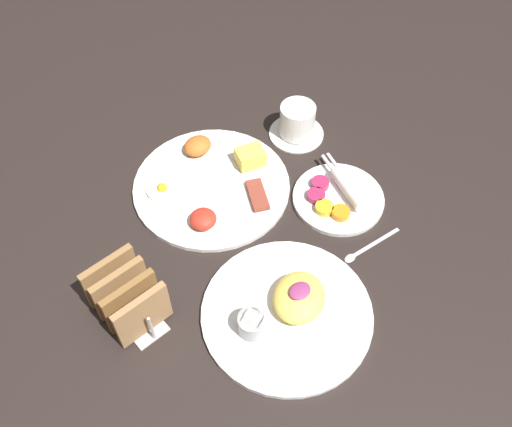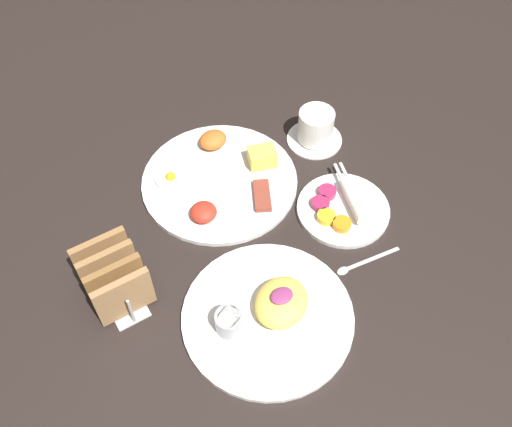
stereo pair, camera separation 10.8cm
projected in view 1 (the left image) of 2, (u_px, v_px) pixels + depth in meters
ground_plane at (252, 255)px, 1.06m from camera, size 3.00×3.00×0.00m
plate_breakfast at (212, 183)px, 1.16m from camera, size 0.32×0.32×0.05m
plate_condiments at (339, 197)px, 1.14m from camera, size 0.18×0.18×0.04m
plate_foreground at (288, 310)px, 0.98m from camera, size 0.30×0.30×0.06m
toast_rack at (127, 297)px, 0.95m from camera, size 0.10×0.15×0.10m
coffee_cup at (297, 122)px, 1.23m from camera, size 0.12×0.12×0.08m
teaspoon at (364, 249)px, 1.07m from camera, size 0.13×0.03×0.01m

